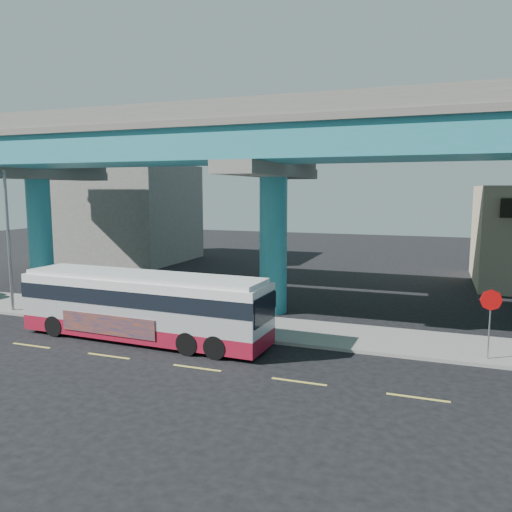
% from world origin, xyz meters
% --- Properties ---
extents(ground, '(120.00, 120.00, 0.00)m').
position_xyz_m(ground, '(0.00, 0.00, 0.00)').
color(ground, black).
rests_on(ground, ground).
extents(sidewalk, '(70.00, 4.00, 0.15)m').
position_xyz_m(sidewalk, '(0.00, 5.50, 0.07)').
color(sidewalk, gray).
rests_on(sidewalk, ground).
extents(lane_markings, '(58.00, 0.12, 0.01)m').
position_xyz_m(lane_markings, '(-0.00, -0.30, 0.01)').
color(lane_markings, '#D8C64C').
rests_on(lane_markings, ground).
extents(viaduct, '(52.00, 12.40, 11.70)m').
position_xyz_m(viaduct, '(-0.00, 9.11, 9.14)').
color(viaduct, teal).
rests_on(viaduct, ground).
extents(building_concrete, '(12.00, 10.00, 9.00)m').
position_xyz_m(building_concrete, '(-20.00, 24.00, 4.50)').
color(building_concrete, gray).
rests_on(building_concrete, ground).
extents(transit_bus, '(11.89, 3.02, 3.03)m').
position_xyz_m(transit_bus, '(-3.89, 2.15, 1.66)').
color(transit_bus, maroon).
rests_on(transit_bus, ground).
extents(stop_sign, '(0.83, 0.12, 2.76)m').
position_xyz_m(stop_sign, '(10.43, 4.18, 2.16)').
color(stop_sign, gray).
rests_on(stop_sign, sidewalk).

